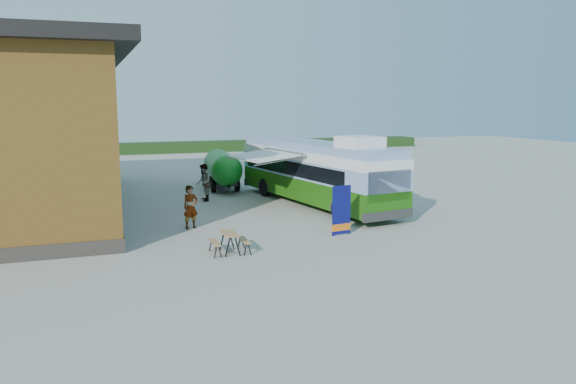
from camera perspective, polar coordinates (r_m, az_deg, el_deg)
name	(u,v)px	position (r m, az deg, el deg)	size (l,w,h in m)	color
ground	(302,237)	(21.35, 1.43, -4.64)	(100.00, 100.00, 0.00)	#BCB7AD
barn	(19,134)	(29.51, -25.68, 5.35)	(9.60, 21.20, 7.50)	brown
hedge	(243,145)	(59.56, -4.63, 4.73)	(40.00, 3.00, 1.00)	#264419
bus	(316,170)	(27.82, 2.86, 2.20)	(4.24, 11.97, 3.60)	#2A7112
awning	(266,153)	(27.26, -2.21, 3.99)	(2.97, 4.19, 0.50)	white
banner	(341,215)	(21.64, 5.44, -2.34)	(0.84, 0.27, 1.94)	#0B0E58
picnic_table	(230,238)	(19.17, -5.95, -4.67)	(1.27, 1.13, 0.71)	#AD7F52
person_a	(191,207)	(23.02, -9.87, -1.52)	(0.64, 0.42, 1.76)	#999999
person_b	(204,183)	(29.22, -8.56, 0.96)	(0.94, 0.73, 1.94)	#999999
slurry_tanker	(222,168)	(33.14, -6.70, 2.47)	(2.12, 5.90, 2.18)	#178121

